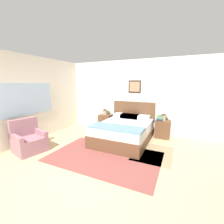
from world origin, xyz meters
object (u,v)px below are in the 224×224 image
table_lamp_near_window (105,107)px  table_lamp_by_door (164,111)px  nightstand_by_door (163,129)px  bed (124,130)px  armchair (29,141)px  nightstand_near_window (105,122)px

table_lamp_near_window → table_lamp_by_door: 2.15m
table_lamp_near_window → nightstand_by_door: bearing=0.3°
bed → table_lamp_near_window: bearing=145.0°
armchair → table_lamp_by_door: bearing=143.0°
bed → nightstand_by_door: size_ratio=3.43×
bed → table_lamp_near_window: bed is taller
armchair → table_lamp_near_window: table_lamp_near_window is taller
armchair → nightstand_near_window: armchair is taller
bed → table_lamp_by_door: bed is taller
nightstand_by_door → table_lamp_by_door: size_ratio=1.24×
bed → armchair: size_ratio=2.35×
armchair → nightstand_by_door: 4.01m
nightstand_by_door → table_lamp_near_window: 2.23m
table_lamp_near_window → table_lamp_by_door: same height
armchair → nightstand_near_window: 2.73m
table_lamp_by_door → armchair: bearing=-140.4°
armchair → nightstand_near_window: bearing=173.1°
table_lamp_by_door → nightstand_near_window: bearing=179.7°
nightstand_by_door → table_lamp_near_window: bearing=-179.7°
armchair → table_lamp_near_window: size_ratio=1.81×
bed → table_lamp_by_door: size_ratio=4.25×
bed → nightstand_near_window: 1.31m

